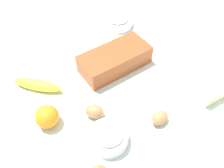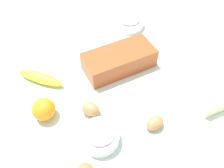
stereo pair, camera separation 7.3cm
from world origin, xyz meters
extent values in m
cube|color=silver|center=(0.00, 0.00, -0.01)|extent=(2.40, 2.40, 0.02)
cube|color=#9E4723|center=(0.09, 0.09, 0.04)|extent=(0.29, 0.17, 0.08)
cube|color=black|center=(0.09, 0.09, 0.04)|extent=(0.28, 0.15, 0.07)
cylinder|color=white|center=(-0.15, -0.14, 0.02)|extent=(0.12, 0.12, 0.04)
torus|color=white|center=(-0.15, -0.14, 0.04)|extent=(0.12, 0.12, 0.01)
ellipsoid|color=white|center=(-0.15, -0.14, 0.05)|extent=(0.09, 0.09, 0.03)
cylinder|color=white|center=(0.30, 0.28, 0.02)|extent=(0.14, 0.14, 0.03)
torus|color=white|center=(0.30, 0.28, 0.03)|extent=(0.14, 0.14, 0.01)
ellipsoid|color=white|center=(0.30, 0.28, 0.04)|extent=(0.10, 0.10, 0.04)
ellipsoid|color=yellow|center=(-0.20, 0.20, 0.02)|extent=(0.14, 0.18, 0.04)
sphere|color=orange|center=(-0.25, 0.04, 0.04)|extent=(0.08, 0.08, 0.08)
cube|color=#F4EDB2|center=(0.24, -0.26, 0.03)|extent=(0.10, 0.08, 0.06)
ellipsoid|color=#B17748|center=(0.03, -0.20, 0.02)|extent=(0.06, 0.05, 0.05)
ellipsoid|color=#B17848|center=(-0.12, -0.04, 0.02)|extent=(0.08, 0.08, 0.05)
camera|label=1|loc=(-0.37, -0.41, 0.69)|focal=38.08mm
camera|label=2|loc=(-0.32, -0.46, 0.69)|focal=38.08mm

